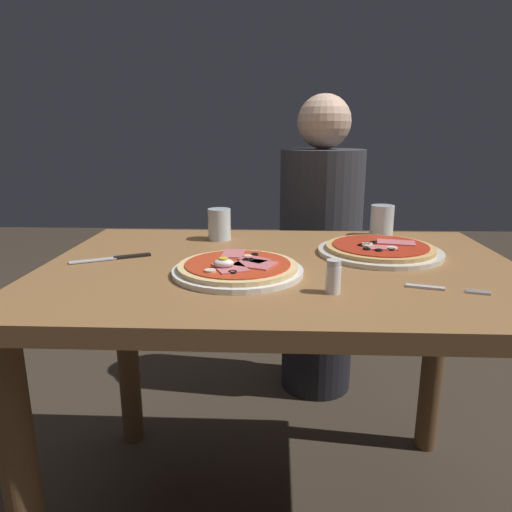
{
  "coord_description": "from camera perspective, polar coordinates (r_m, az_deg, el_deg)",
  "views": [
    {
      "loc": [
        -0.01,
        -1.09,
        1.04
      ],
      "look_at": [
        -0.06,
        -0.04,
        0.77
      ],
      "focal_mm": 33.05,
      "sensor_mm": 36.0,
      "label": 1
    }
  ],
  "objects": [
    {
      "name": "pizza_foreground",
      "position": [
        1.05,
        -2.22,
        -1.51
      ],
      "size": [
        0.29,
        0.29,
        0.05
      ],
      "color": "white",
      "rests_on": "dining_table"
    },
    {
      "name": "water_glass_near",
      "position": [
        1.47,
        14.98,
        3.89
      ],
      "size": [
        0.07,
        0.07,
        0.09
      ],
      "color": "silver",
      "rests_on": "dining_table"
    },
    {
      "name": "dining_table",
      "position": [
        1.17,
        2.95,
        -6.72
      ],
      "size": [
        1.13,
        0.79,
        0.74
      ],
      "color": "olive",
      "rests_on": "ground"
    },
    {
      "name": "fork",
      "position": [
        1.01,
        21.4,
        -3.69
      ],
      "size": [
        0.16,
        0.06,
        0.0
      ],
      "color": "silver",
      "rests_on": "dining_table"
    },
    {
      "name": "diner_person",
      "position": [
        1.89,
        7.69,
        -0.12
      ],
      "size": [
        0.32,
        0.32,
        1.18
      ],
      "rotation": [
        0.0,
        0.0,
        3.14
      ],
      "color": "black",
      "rests_on": "ground"
    },
    {
      "name": "water_glass_far",
      "position": [
        1.38,
        -4.45,
        3.63
      ],
      "size": [
        0.07,
        0.07,
        0.09
      ],
      "color": "silver",
      "rests_on": "dining_table"
    },
    {
      "name": "salt_shaker",
      "position": [
        0.93,
        9.34,
        -2.49
      ],
      "size": [
        0.03,
        0.03,
        0.07
      ],
      "color": "white",
      "rests_on": "dining_table"
    },
    {
      "name": "pizza_across_left",
      "position": [
        1.26,
        14.77,
        0.74
      ],
      "size": [
        0.32,
        0.32,
        0.03
      ],
      "color": "silver",
      "rests_on": "dining_table"
    },
    {
      "name": "knife",
      "position": [
        1.22,
        -16.5,
        -0.2
      ],
      "size": [
        0.18,
        0.1,
        0.01
      ],
      "color": "silver",
      "rests_on": "dining_table"
    }
  ]
}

